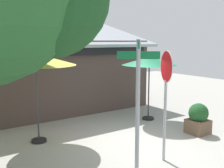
# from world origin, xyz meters

# --- Properties ---
(ground_plane) EXTENTS (28.00, 28.00, 0.10)m
(ground_plane) POSITION_xyz_m (0.00, 0.00, -0.05)
(ground_plane) COLOR #9E9B93
(cafe_building) EXTENTS (7.79, 5.17, 4.10)m
(cafe_building) POSITION_xyz_m (-0.27, 5.73, 1.59)
(cafe_building) COLOR #473833
(cafe_building) RESTS_ON ground
(street_sign_post) EXTENTS (0.70, 0.75, 3.01)m
(street_sign_post) POSITION_xyz_m (-1.37, -1.66, 1.85)
(street_sign_post) COLOR #A8AAB2
(street_sign_post) RESTS_ON ground
(stop_sign) EXTENTS (0.34, 0.72, 2.76)m
(stop_sign) POSITION_xyz_m (-0.23, -1.33, 1.93)
(stop_sign) COLOR #A8AAB2
(stop_sign) RESTS_ON ground
(patio_umbrella_mustard_left) EXTENTS (2.31, 2.31, 2.69)m
(patio_umbrella_mustard_left) POSITION_xyz_m (-2.40, 1.66, 2.43)
(patio_umbrella_mustard_left) COLOR black
(patio_umbrella_mustard_left) RESTS_ON ground
(patio_umbrella_forest_green_center) EXTENTS (2.05, 2.05, 2.47)m
(patio_umbrella_forest_green_center) POSITION_xyz_m (1.88, 1.61, 2.21)
(patio_umbrella_forest_green_center) COLOR black
(patio_umbrella_forest_green_center) RESTS_ON ground
(sidewalk_planter) EXTENTS (0.63, 0.63, 0.99)m
(sidewalk_planter) POSITION_xyz_m (2.13, -0.50, 0.49)
(sidewalk_planter) COLOR brown
(sidewalk_planter) RESTS_ON ground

